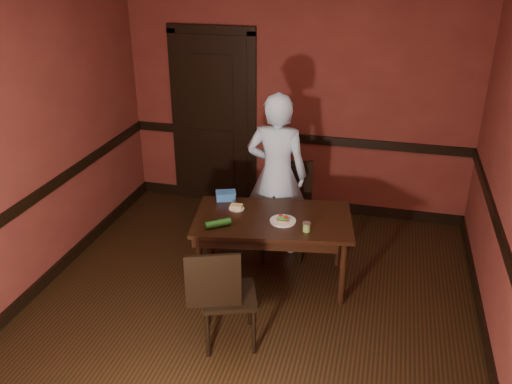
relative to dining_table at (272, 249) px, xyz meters
The scene contains 20 objects.
floor 0.71m from the dining_table, 98.51° to the right, with size 4.00×4.50×0.01m, color black.
wall_back 1.92m from the dining_table, 93.27° to the left, with size 4.00×0.02×2.70m, color maroon.
wall_front 3.05m from the dining_table, 91.85° to the right, with size 4.00×0.02×2.70m, color maroon.
wall_left 2.41m from the dining_table, 163.46° to the right, with size 0.02×4.50×2.70m, color maroon.
dado_back 1.71m from the dining_table, 93.30° to the left, with size 4.00×0.03×0.10m, color black.
dado_left 2.24m from the dining_table, 163.34° to the right, with size 0.03×4.50×0.10m, color black.
dado_right 2.07m from the dining_table, 18.19° to the right, with size 0.03×4.50×0.10m, color black.
baseboard_back 1.64m from the dining_table, 93.30° to the left, with size 4.00×0.03×0.12m, color black.
baseboard_left 2.19m from the dining_table, 163.34° to the right, with size 0.03×4.50×0.12m, color black.
baseboard_right 2.01m from the dining_table, 18.19° to the right, with size 0.03×4.50×0.12m, color black.
door 2.07m from the dining_table, 124.43° to the left, with size 1.05×0.07×2.20m.
dining_table is the anchor object (origin of this frame).
chair_far 0.53m from the dining_table, 93.59° to the left, with size 0.45×0.45×0.97m, color black, non-canonical shape.
chair_near 0.96m from the dining_table, 98.74° to the right, with size 0.42×0.42×0.91m, color black, non-canonical shape.
person 0.80m from the dining_table, 99.15° to the left, with size 0.62×0.41×1.70m, color #AFD5E9.
sandwich_plate 0.38m from the dining_table, 28.98° to the right, with size 0.24×0.24×0.06m.
sauce_jar 0.54m from the dining_table, 27.70° to the right, with size 0.07×0.07×0.08m.
cheese_saucer 0.53m from the dining_table, 167.25° to the left, with size 0.15×0.15×0.05m.
food_tub 0.71m from the dining_table, 153.86° to the left, with size 0.23×0.19×0.08m.
wrapped_veg 0.65m from the dining_table, 146.28° to the right, with size 0.07×0.07×0.23m, color #1A5317.
Camera 1 is at (1.03, -3.72, 3.00)m, focal length 38.00 mm.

